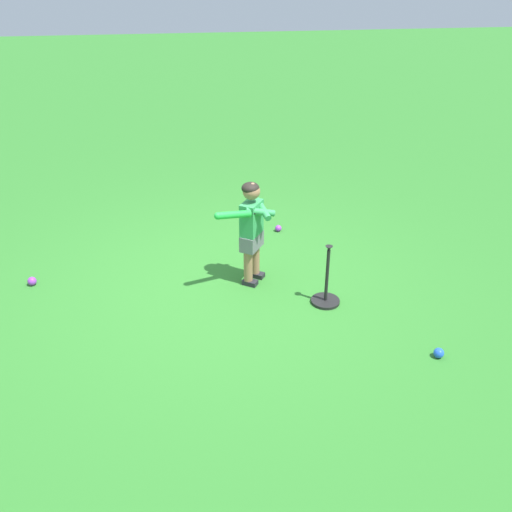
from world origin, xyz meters
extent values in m
plane|color=#2D7528|center=(0.00, 0.00, 0.00)|extent=(40.00, 40.00, 0.00)
cube|color=#232328|center=(-0.38, -0.12, 0.03)|extent=(0.17, 0.16, 0.05)
cylinder|color=#996B4C|center=(-0.36, -0.13, 0.21)|extent=(0.09, 0.09, 0.34)
cube|color=#232328|center=(-0.29, 0.03, 0.03)|extent=(0.17, 0.16, 0.05)
cylinder|color=#996B4C|center=(-0.27, 0.01, 0.21)|extent=(0.09, 0.09, 0.34)
cube|color=slate|center=(-0.32, -0.06, 0.46)|extent=(0.27, 0.31, 0.16)
cube|color=#339351|center=(-0.32, -0.06, 0.71)|extent=(0.26, 0.29, 0.34)
sphere|color=#996B4C|center=(-0.32, -0.06, 1.00)|extent=(0.17, 0.17, 0.17)
ellipsoid|color=black|center=(-0.31, -0.06, 1.02)|extent=(0.24, 0.24, 0.11)
sphere|color=green|center=(-0.43, 0.02, 0.80)|extent=(0.04, 0.04, 0.04)
cylinder|color=black|center=(-0.35, 0.05, 0.81)|extent=(0.14, 0.07, 0.05)
cylinder|color=green|center=(-0.12, 0.13, 0.85)|extent=(0.35, 0.18, 0.11)
sphere|color=green|center=(0.03, 0.19, 0.87)|extent=(0.07, 0.07, 0.07)
cylinder|color=#339351|center=(-0.42, -0.03, 0.81)|extent=(0.13, 0.31, 0.14)
cylinder|color=#339351|center=(-0.39, 0.03, 0.81)|extent=(0.31, 0.12, 0.14)
sphere|color=purple|center=(-0.80, -1.15, 0.04)|extent=(0.08, 0.08, 0.08)
sphere|color=blue|center=(-1.70, 1.42, 0.04)|extent=(0.09, 0.09, 0.09)
sphere|color=purple|center=(1.92, -0.29, 0.05)|extent=(0.09, 0.09, 0.09)
cylinder|color=black|center=(-0.97, 0.46, 0.01)|extent=(0.28, 0.28, 0.03)
cylinder|color=black|center=(-0.97, 0.46, 0.31)|extent=(0.03, 0.03, 0.55)
cone|color=black|center=(-0.97, 0.46, 0.60)|extent=(0.07, 0.07, 0.04)
camera|label=1|loc=(0.37, 4.89, 3.02)|focal=39.34mm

